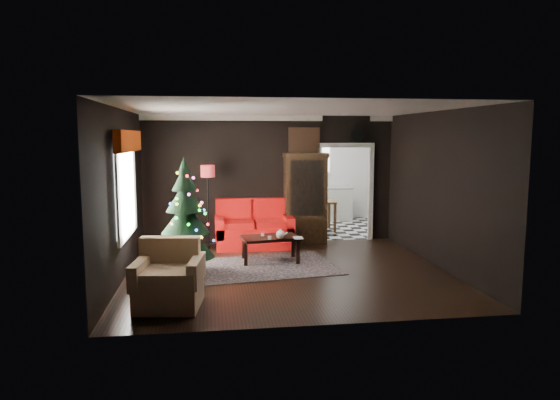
{
  "coord_description": "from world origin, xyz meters",
  "views": [
    {
      "loc": [
        -1.29,
        -8.35,
        2.35
      ],
      "look_at": [
        0.0,
        0.9,
        1.15
      ],
      "focal_mm": 31.96,
      "sensor_mm": 36.0,
      "label": 1
    }
  ],
  "objects": [
    {
      "name": "cup_a",
      "position": [
        -0.34,
        0.83,
        0.51
      ],
      "size": [
        0.08,
        0.08,
        0.05
      ],
      "primitive_type": "cylinder",
      "rotation": [
        0.0,
        0.0,
        -0.3
      ],
      "color": "silver",
      "rests_on": "coffee_table"
    },
    {
      "name": "floor_lamp",
      "position": [
        -1.35,
        1.95,
        0.83
      ],
      "size": [
        0.38,
        0.38,
        1.86
      ],
      "primitive_type": null,
      "rotation": [
        0.0,
        0.0,
        0.24
      ],
      "color": "black",
      "rests_on": "ground"
    },
    {
      "name": "doorway",
      "position": [
        1.7,
        2.5,
        1.05
      ],
      "size": [
        1.1,
        0.1,
        2.1
      ],
      "primitive_type": null,
      "color": "white",
      "rests_on": "ground"
    },
    {
      "name": "armchair",
      "position": [
        -1.89,
        -1.54,
        0.46
      ],
      "size": [
        1.0,
        1.0,
        0.91
      ],
      "primitive_type": null,
      "rotation": [
        0.0,
        0.0,
        -0.13
      ],
      "color": "tan",
      "rests_on": "ground"
    },
    {
      "name": "kitchen_floor",
      "position": [
        1.7,
        4.0,
        0.0
      ],
      "size": [
        3.0,
        3.0,
        0.0
      ],
      "primitive_type": "plane",
      "color": "silver",
      "rests_on": "ground"
    },
    {
      "name": "curio_cabinet",
      "position": [
        0.75,
        2.27,
        0.95
      ],
      "size": [
        0.9,
        0.45,
        1.9
      ],
      "primitive_type": null,
      "color": "black",
      "rests_on": "ground"
    },
    {
      "name": "cup_b",
      "position": [
        -0.25,
        0.5,
        0.51
      ],
      "size": [
        0.08,
        0.08,
        0.06
      ],
      "primitive_type": "cylinder",
      "rotation": [
        0.0,
        0.0,
        0.14
      ],
      "color": "silver",
      "rests_on": "coffee_table"
    },
    {
      "name": "floor",
      "position": [
        0.0,
        0.0,
        0.0
      ],
      "size": [
        5.5,
        5.5,
        0.0
      ],
      "primitive_type": "plane",
      "color": "black",
      "rests_on": "ground"
    },
    {
      "name": "wall_clock",
      "position": [
        1.95,
        2.45,
        2.38
      ],
      "size": [
        0.32,
        0.32,
        0.06
      ],
      "primitive_type": "cylinder",
      "color": "white",
      "rests_on": "wall_back"
    },
    {
      "name": "left_window",
      "position": [
        -2.71,
        0.2,
        1.45
      ],
      "size": [
        0.05,
        1.6,
        1.4
      ],
      "primitive_type": "cube",
      "color": "white",
      "rests_on": "wall_left"
    },
    {
      "name": "loveseat",
      "position": [
        -0.4,
        2.05,
        0.5
      ],
      "size": [
        1.7,
        0.9,
        1.0
      ],
      "primitive_type": null,
      "color": "#9A0D08",
      "rests_on": "ground"
    },
    {
      "name": "ceiling",
      "position": [
        0.0,
        0.0,
        2.8
      ],
      "size": [
        5.5,
        5.5,
        0.0
      ],
      "primitive_type": "plane",
      "rotation": [
        3.14,
        0.0,
        0.0
      ],
      "color": "white",
      "rests_on": "ground"
    },
    {
      "name": "wall_front",
      "position": [
        0.0,
        -2.5,
        1.4
      ],
      "size": [
        5.5,
        0.0,
        5.5
      ],
      "primitive_type": "plane",
      "rotation": [
        -1.57,
        0.0,
        0.0
      ],
      "color": "black",
      "rests_on": "ground"
    },
    {
      "name": "kitchen_counter",
      "position": [
        1.7,
        5.2,
        0.45
      ],
      "size": [
        1.8,
        0.6,
        0.9
      ],
      "primitive_type": "cube",
      "color": "beige",
      "rests_on": "ground"
    },
    {
      "name": "teapot",
      "position": [
        -0.05,
        0.5,
        0.57
      ],
      "size": [
        0.23,
        0.23,
        0.18
      ],
      "primitive_type": null,
      "rotation": [
        0.0,
        0.0,
        0.26
      ],
      "color": "beige",
      "rests_on": "coffee_table"
    },
    {
      "name": "wall_left",
      "position": [
        -2.75,
        0.0,
        1.4
      ],
      "size": [
        0.0,
        5.5,
        5.5
      ],
      "primitive_type": "plane",
      "rotation": [
        1.57,
        0.0,
        1.57
      ],
      "color": "black",
      "rests_on": "ground"
    },
    {
      "name": "book",
      "position": [
        0.2,
        0.5,
        0.6
      ],
      "size": [
        0.17,
        0.02,
        0.23
      ],
      "primitive_type": "imported",
      "rotation": [
        0.0,
        0.0,
        -0.04
      ],
      "color": "#8B6E5B",
      "rests_on": "coffee_table"
    },
    {
      "name": "christmas_tree",
      "position": [
        -1.72,
        -0.05,
        1.05
      ],
      "size": [
        1.19,
        1.19,
        1.82
      ],
      "primitive_type": null,
      "rotation": [
        0.0,
        0.0,
        -0.3
      ],
      "color": "black",
      "rests_on": "ground"
    },
    {
      "name": "kitchen_table",
      "position": [
        1.4,
        3.7,
        0.38
      ],
      "size": [
        0.7,
        0.7,
        0.75
      ],
      "primitive_type": null,
      "color": "brown",
      "rests_on": "ground"
    },
    {
      "name": "valance",
      "position": [
        -2.63,
        0.2,
        2.27
      ],
      "size": [
        0.12,
        2.1,
        0.35
      ],
      "primitive_type": "cube",
      "color": "#972C05",
      "rests_on": "wall_left"
    },
    {
      "name": "wall_back",
      "position": [
        0.0,
        2.5,
        1.4
      ],
      "size": [
        5.5,
        0.0,
        5.5
      ],
      "primitive_type": "plane",
      "rotation": [
        1.57,
        0.0,
        0.0
      ],
      "color": "black",
      "rests_on": "ground"
    },
    {
      "name": "kitchen_window",
      "position": [
        1.7,
        5.45,
        1.7
      ],
      "size": [
        0.7,
        0.06,
        0.7
      ],
      "primitive_type": "cube",
      "color": "white",
      "rests_on": "ground"
    },
    {
      "name": "rug",
      "position": [
        -0.33,
        0.39,
        0.01
      ],
      "size": [
        2.68,
        2.1,
        0.01
      ],
      "primitive_type": "cube",
      "rotation": [
        0.0,
        0.0,
        0.13
      ],
      "color": "#452D3D",
      "rests_on": "ground"
    },
    {
      "name": "painting",
      "position": [
        0.75,
        2.46,
        2.25
      ],
      "size": [
        0.62,
        0.05,
        0.52
      ],
      "primitive_type": "cube",
      "color": "#C48F47",
      "rests_on": "wall_back"
    },
    {
      "name": "coffee_table",
      "position": [
        -0.21,
        0.75,
        0.25
      ],
      "size": [
        1.13,
        0.78,
        0.47
      ],
      "primitive_type": null,
      "rotation": [
        0.0,
        0.0,
        0.15
      ],
      "color": "#2F2111",
      "rests_on": "rug"
    },
    {
      "name": "wall_right",
      "position": [
        2.75,
        0.0,
        1.4
      ],
      "size": [
        0.0,
        5.5,
        5.5
      ],
      "primitive_type": "plane",
      "rotation": [
        1.57,
        0.0,
        -1.57
      ],
      "color": "black",
      "rests_on": "ground"
    }
  ]
}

